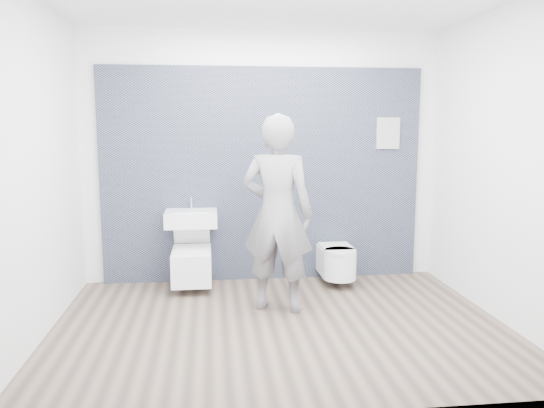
{
  "coord_description": "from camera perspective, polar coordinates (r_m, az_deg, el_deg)",
  "views": [
    {
      "loc": [
        -0.59,
        -4.48,
        1.76
      ],
      "look_at": [
        0.0,
        0.6,
        1.0
      ],
      "focal_mm": 35.0,
      "sensor_mm": 36.0,
      "label": 1
    }
  ],
  "objects": [
    {
      "name": "washbasin",
      "position": [
        5.8,
        -8.69,
        -1.5
      ],
      "size": [
        0.56,
        0.42,
        0.42
      ],
      "color": "white",
      "rests_on": "ground"
    },
    {
      "name": "toilet_rounded",
      "position": [
        5.97,
        7.04,
        -6.17
      ],
      "size": [
        0.36,
        0.61,
        0.33
      ],
      "color": "white",
      "rests_on": "ground"
    },
    {
      "name": "room_shell",
      "position": [
        4.51,
        0.89,
        8.19
      ],
      "size": [
        4.0,
        4.0,
        4.0
      ],
      "color": "white",
      "rests_on": "ground"
    },
    {
      "name": "info_placard",
      "position": [
        6.48,
        11.9,
        -7.47
      ],
      "size": [
        0.27,
        0.03,
        0.35
      ],
      "primitive_type": "cube",
      "color": "white",
      "rests_on": "ground"
    },
    {
      "name": "visitor",
      "position": [
        4.99,
        0.58,
        -1.05
      ],
      "size": [
        0.8,
        0.66,
        1.87
      ],
      "primitive_type": "imported",
      "rotation": [
        0.0,
        0.0,
        2.78
      ],
      "color": "gray",
      "rests_on": "ground"
    },
    {
      "name": "toilet_square",
      "position": [
        5.81,
        -8.61,
        -6.32
      ],
      "size": [
        0.42,
        0.6,
        0.74
      ],
      "color": "white",
      "rests_on": "ground"
    },
    {
      "name": "tile_wall",
      "position": [
        6.23,
        -0.94,
        -7.95
      ],
      "size": [
        3.6,
        0.06,
        2.4
      ],
      "primitive_type": "cube",
      "color": "black",
      "rests_on": "ground"
    },
    {
      "name": "ground",
      "position": [
        4.85,
        0.84,
        -12.84
      ],
      "size": [
        4.0,
        4.0,
        0.0
      ],
      "primitive_type": "plane",
      "color": "brown",
      "rests_on": "ground"
    }
  ]
}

